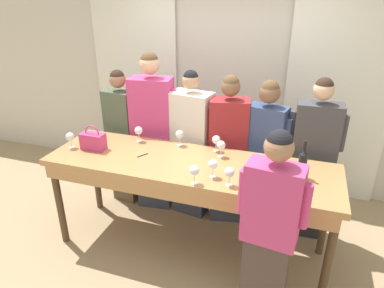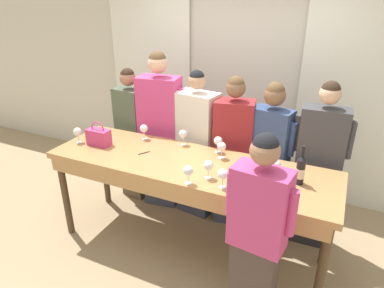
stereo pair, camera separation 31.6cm
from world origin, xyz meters
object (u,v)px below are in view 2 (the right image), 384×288
(wine_glass_front_left, at_px, (188,171))
(wine_glass_back_right, at_px, (208,166))
(guest_navy_coat, at_px, (268,158))
(wine_glass_front_mid, at_px, (222,147))
(wine_bottle, at_px, (301,170))
(guest_striped_shirt, at_px, (232,153))
(wine_glass_back_left, at_px, (77,132))
(guest_pink_top, at_px, (161,132))
(guest_beige_cap, at_px, (318,167))
(wine_glass_front_right, at_px, (223,174))
(wine_glass_center_left, at_px, (183,134))
(tasting_bar, at_px, (187,172))
(handbag, at_px, (99,137))
(wine_glass_center_right, at_px, (265,179))
(wine_glass_center_mid, at_px, (218,141))
(guest_cream_sweater, at_px, (197,146))
(wine_glass_near_host, at_px, (276,165))
(wine_glass_back_mid, at_px, (144,129))
(host_pouring, at_px, (257,235))
(guest_olive_jacket, at_px, (132,134))

(wine_glass_front_left, bearing_deg, wine_glass_back_right, 52.79)
(guest_navy_coat, bearing_deg, wine_glass_front_left, -114.66)
(wine_glass_front_mid, distance_m, guest_navy_coat, 0.60)
(wine_bottle, bearing_deg, guest_striped_shirt, 142.42)
(wine_glass_back_right, bearing_deg, wine_glass_back_left, 175.36)
(guest_pink_top, relative_size, guest_beige_cap, 1.08)
(wine_glass_front_right, bearing_deg, wine_glass_center_left, 136.82)
(tasting_bar, distance_m, wine_glass_front_left, 0.42)
(handbag, relative_size, wine_glass_center_left, 1.54)
(guest_pink_top, relative_size, guest_navy_coat, 1.12)
(wine_glass_back_right, height_order, guest_beige_cap, guest_beige_cap)
(wine_glass_back_right, bearing_deg, guest_beige_cap, 45.30)
(wine_glass_center_right, bearing_deg, wine_glass_front_left, -167.06)
(tasting_bar, relative_size, guest_beige_cap, 1.57)
(tasting_bar, bearing_deg, guest_pink_top, 135.23)
(wine_glass_front_left, height_order, wine_glass_center_left, same)
(wine_glass_center_mid, bearing_deg, guest_cream_sweater, 139.70)
(wine_bottle, bearing_deg, wine_glass_near_host, 175.56)
(wine_glass_back_mid, relative_size, wine_glass_near_host, 1.00)
(wine_bottle, distance_m, wine_glass_near_host, 0.20)
(wine_glass_front_left, xyz_separation_m, host_pouring, (0.65, -0.24, -0.26))
(wine_glass_back_right, relative_size, guest_striped_shirt, 0.10)
(guest_pink_top, bearing_deg, wine_glass_center_mid, -20.68)
(wine_glass_front_left, height_order, guest_striped_shirt, guest_striped_shirt)
(handbag, relative_size, wine_glass_back_right, 1.54)
(wine_glass_center_right, xyz_separation_m, host_pouring, (0.05, -0.37, -0.26))
(wine_glass_center_left, xyz_separation_m, wine_glass_back_right, (0.49, -0.53, 0.00))
(wine_glass_center_mid, height_order, host_pouring, host_pouring)
(wine_glass_front_left, bearing_deg, guest_olive_jacket, 141.35)
(tasting_bar, distance_m, guest_cream_sweater, 0.68)
(wine_glass_front_mid, xyz_separation_m, wine_glass_back_mid, (-0.90, 0.08, 0.00))
(wine_glass_back_mid, distance_m, guest_navy_coat, 1.33)
(handbag, bearing_deg, wine_glass_center_right, -5.83)
(wine_glass_back_right, xyz_separation_m, guest_olive_jacket, (-1.33, 0.82, -0.25))
(tasting_bar, relative_size, guest_pink_top, 1.46)
(wine_glass_front_left, xyz_separation_m, guest_navy_coat, (0.45, 0.97, -0.23))
(wine_glass_front_left, relative_size, wine_glass_near_host, 1.00)
(wine_glass_front_right, relative_size, wine_glass_center_right, 1.00)
(guest_olive_jacket, bearing_deg, handbag, -85.02)
(guest_navy_coat, relative_size, host_pouring, 1.02)
(wine_glass_back_right, bearing_deg, wine_glass_center_right, -1.68)
(wine_glass_back_left, xyz_separation_m, guest_beige_cap, (2.32, 0.70, -0.22))
(wine_glass_center_mid, xyz_separation_m, host_pouring, (0.64, -0.90, -0.25))
(wine_glass_front_right, height_order, wine_glass_back_right, same)
(wine_glass_center_mid, bearing_deg, wine_glass_center_left, 177.88)
(wine_glass_front_mid, height_order, wine_glass_near_host, same)
(guest_pink_top, bearing_deg, guest_navy_coat, -0.00)
(wine_glass_back_mid, relative_size, guest_beige_cap, 0.10)
(wine_glass_front_right, xyz_separation_m, wine_glass_center_right, (0.32, 0.08, 0.00))
(wine_glass_front_right, bearing_deg, wine_glass_front_mid, 111.38)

